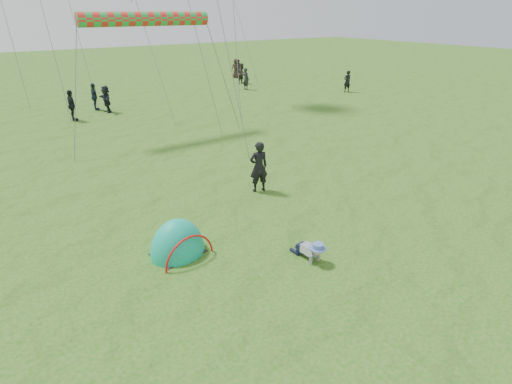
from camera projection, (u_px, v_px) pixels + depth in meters
ground at (324, 276)px, 9.78m from camera, size 140.00×140.00×0.00m
crawling_toddler at (311, 250)px, 10.28m from camera, size 0.61×0.83×0.60m
popup_tent at (178, 253)px, 10.69m from camera, size 1.70×1.48×1.96m
standing_adult at (259, 167)px, 13.99m from camera, size 0.75×0.58×1.83m
crowd_person_0 at (246, 79)px, 32.32m from camera, size 0.49×0.67×1.71m
crowd_person_1 at (242, 74)px, 34.98m from camera, size 0.97×0.84×1.73m
crowd_person_2 at (94, 97)px, 25.63m from camera, size 0.56×1.05×1.71m
crowd_person_4 at (236, 68)px, 38.07m from camera, size 1.01×0.86×1.76m
crowd_person_5 at (106, 99)px, 25.07m from camera, size 0.51×1.55×1.67m
crowd_person_6 at (239, 69)px, 38.08m from camera, size 0.65×0.45×1.69m
crowd_person_8 at (72, 106)px, 23.12m from camera, size 0.54×1.08×1.78m
crowd_person_12 at (347, 81)px, 31.40m from camera, size 0.68×0.52×1.65m
rainbow_tube_kite at (146, 19)px, 18.66m from camera, size 6.20×0.64×0.64m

